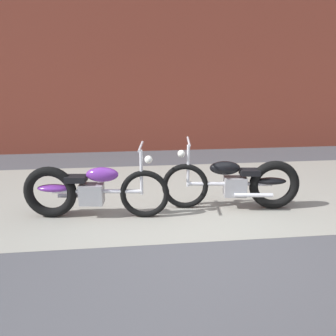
# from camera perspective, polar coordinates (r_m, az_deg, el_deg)

# --- Properties ---
(ground_plane) EXTENTS (80.00, 80.00, 0.00)m
(ground_plane) POSITION_cam_1_polar(r_m,az_deg,el_deg) (4.28, 7.26, -11.92)
(ground_plane) COLOR #47474C
(sidewalk_slab) EXTENTS (36.00, 3.50, 0.01)m
(sidewalk_slab) POSITION_cam_1_polar(r_m,az_deg,el_deg) (5.85, 3.23, -4.01)
(sidewalk_slab) COLOR gray
(sidewalk_slab) RESTS_ON ground
(brick_building_wall) EXTENTS (36.00, 0.50, 5.49)m
(brick_building_wall) POSITION_cam_1_polar(r_m,az_deg,el_deg) (8.96, -0.46, 20.67)
(brick_building_wall) COLOR brown
(brick_building_wall) RESTS_ON ground
(motorcycle_purple) EXTENTS (2.00, 0.61, 1.03)m
(motorcycle_purple) POSITION_cam_1_polar(r_m,az_deg,el_deg) (4.90, -13.34, -3.53)
(motorcycle_purple) COLOR black
(motorcycle_purple) RESTS_ON ground
(motorcycle_black) EXTENTS (2.00, 0.62, 1.03)m
(motorcycle_black) POSITION_cam_1_polar(r_m,az_deg,el_deg) (5.18, 11.81, -2.38)
(motorcycle_black) COLOR black
(motorcycle_black) RESTS_ON ground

